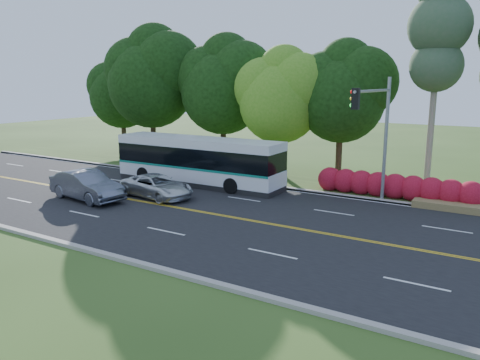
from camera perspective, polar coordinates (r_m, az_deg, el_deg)
The scene contains 12 objects.
ground at distance 24.23m, azimuth -2.77°, elevation -4.28°, with size 120.00×120.00×0.00m, color #2D4818.
road at distance 24.23m, azimuth -2.77°, elevation -4.25°, with size 60.00×14.00×0.02m, color black.
curb_north at distance 30.21m, azimuth 4.84°, elevation -0.89°, with size 60.00×0.30×0.15m, color #A09A91.
curb_south at distance 19.03m, azimuth -15.05°, elevation -9.07°, with size 60.00×0.30×0.15m, color #A09A91.
grass_verge at distance 31.85m, azimuth 6.32°, elevation -0.30°, with size 60.00×4.00×0.10m, color #2D4818.
lane_markings at distance 24.28m, azimuth -2.95°, elevation -4.19°, with size 57.60×13.82×0.00m.
tree_row at distance 36.29m, azimuth 1.18°, elevation 11.89°, with size 44.70×9.10×13.84m.
bougainvillea_hedge at distance 28.68m, azimuth 18.72°, elevation -0.87°, with size 9.50×2.25×1.50m.
traffic_signal at distance 25.61m, azimuth 16.42°, elevation 6.77°, with size 0.42×6.10×7.00m.
transit_bus at distance 31.14m, azimuth -5.17°, elevation 2.27°, with size 11.87×2.68×3.10m.
sedan at distance 28.46m, azimuth -18.19°, elevation -0.62°, with size 1.79×5.14×1.69m, color #565B69.
suv at distance 28.11m, azimuth -10.10°, elevation -0.73°, with size 2.21×4.80×1.33m, color silver.
Camera 1 is at (13.07, -19.25, 6.77)m, focal length 35.00 mm.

